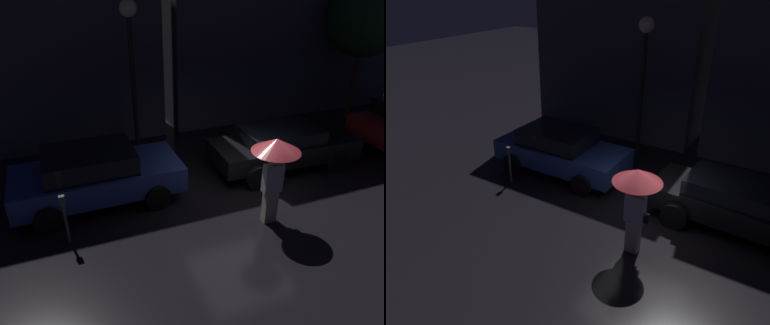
% 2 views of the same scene
% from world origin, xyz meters
% --- Properties ---
extents(ground_plane, '(60.00, 60.00, 0.00)m').
position_xyz_m(ground_plane, '(0.00, 0.00, 0.00)').
color(ground_plane, black).
extents(building_facade_left, '(6.45, 3.00, 8.18)m').
position_xyz_m(building_facade_left, '(-3.72, 6.50, 4.09)').
color(building_facade_left, '#3D3D47').
rests_on(building_facade_left, ground).
extents(parked_car_blue, '(4.22, 2.07, 1.47)m').
position_xyz_m(parked_car_blue, '(-3.47, 1.51, 0.78)').
color(parked_car_blue, navy).
rests_on(parked_car_blue, ground).
extents(parked_car_black, '(4.44, 1.90, 1.31)m').
position_xyz_m(parked_car_black, '(2.01, 1.36, 0.72)').
color(parked_car_black, black).
rests_on(parked_car_black, ground).
extents(pedestrian_with_umbrella, '(1.10, 1.10, 2.17)m').
position_xyz_m(pedestrian_with_umbrella, '(0.20, -0.89, 1.71)').
color(pedestrian_with_umbrella, beige).
rests_on(pedestrian_with_umbrella, ground).
extents(parking_meter, '(0.12, 0.10, 1.21)m').
position_xyz_m(parking_meter, '(-4.37, 0.04, 0.75)').
color(parking_meter, '#4C5154').
rests_on(parking_meter, ground).
extents(street_lamp_near, '(0.49, 0.49, 4.71)m').
position_xyz_m(street_lamp_near, '(-1.83, 3.84, 3.50)').
color(street_lamp_near, black).
rests_on(street_lamp_near, ground).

